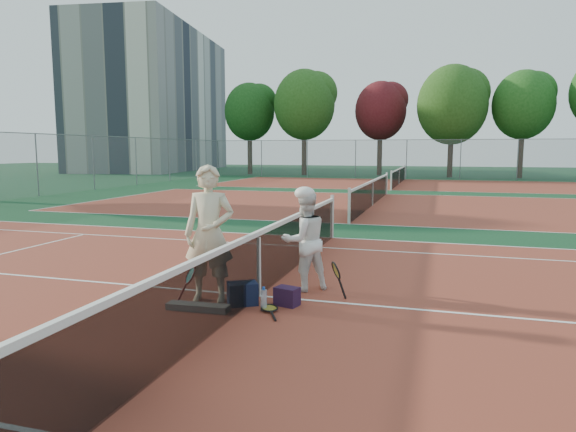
{
  "coord_description": "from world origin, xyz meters",
  "views": [
    {
      "loc": [
        2.61,
        -7.21,
        2.24
      ],
      "look_at": [
        0.0,
        1.56,
        1.05
      ],
      "focal_mm": 32.0,
      "sensor_mm": 36.0,
      "label": 1
    }
  ],
  "objects_px": {
    "racket_red": "(190,285)",
    "racket_spare": "(269,309)",
    "sports_bag_purple": "(287,296)",
    "player_a": "(209,234)",
    "net_main": "(259,264)",
    "water_bottle": "(264,300)",
    "apartment_block": "(155,102)",
    "racket_black_held": "(336,281)",
    "player_b": "(304,241)",
    "sports_bag_navy": "(243,294)"
  },
  "relations": [
    {
      "from": "player_b",
      "to": "net_main",
      "type": "bearing_deg",
      "value": 4.5
    },
    {
      "from": "player_b",
      "to": "apartment_block",
      "type": "bearing_deg",
      "value": -97.23
    },
    {
      "from": "player_a",
      "to": "racket_black_held",
      "type": "distance_m",
      "value": 2.01
    },
    {
      "from": "net_main",
      "to": "player_a",
      "type": "xyz_separation_m",
      "value": [
        -0.61,
        -0.43,
        0.5
      ]
    },
    {
      "from": "water_bottle",
      "to": "net_main",
      "type": "bearing_deg",
      "value": 115.03
    },
    {
      "from": "player_a",
      "to": "racket_black_held",
      "type": "height_order",
      "value": "player_a"
    },
    {
      "from": "racket_red",
      "to": "racket_black_held",
      "type": "xyz_separation_m",
      "value": [
        2.0,
        0.8,
        0.02
      ]
    },
    {
      "from": "player_a",
      "to": "water_bottle",
      "type": "bearing_deg",
      "value": -24.17
    },
    {
      "from": "sports_bag_navy",
      "to": "sports_bag_purple",
      "type": "relative_size",
      "value": 1.26
    },
    {
      "from": "racket_black_held",
      "to": "player_a",
      "type": "bearing_deg",
      "value": -13.62
    },
    {
      "from": "sports_bag_navy",
      "to": "water_bottle",
      "type": "xyz_separation_m",
      "value": [
        0.39,
        -0.17,
        -0.02
      ]
    },
    {
      "from": "racket_black_held",
      "to": "net_main",
      "type": "bearing_deg",
      "value": -24.28
    },
    {
      "from": "net_main",
      "to": "player_a",
      "type": "distance_m",
      "value": 0.9
    },
    {
      "from": "apartment_block",
      "to": "sports_bag_purple",
      "type": "height_order",
      "value": "apartment_block"
    },
    {
      "from": "racket_black_held",
      "to": "sports_bag_purple",
      "type": "xyz_separation_m",
      "value": [
        -0.62,
        -0.49,
        -0.15
      ]
    },
    {
      "from": "racket_black_held",
      "to": "water_bottle",
      "type": "bearing_deg",
      "value": 11.16
    },
    {
      "from": "net_main",
      "to": "racket_spare",
      "type": "bearing_deg",
      "value": -59.13
    },
    {
      "from": "racket_spare",
      "to": "apartment_block",
      "type": "bearing_deg",
      "value": 3.95
    },
    {
      "from": "racket_red",
      "to": "player_a",
      "type": "bearing_deg",
      "value": -2.58
    },
    {
      "from": "apartment_block",
      "to": "water_bottle",
      "type": "xyz_separation_m",
      "value": [
        28.3,
        -44.65,
        -7.35
      ]
    },
    {
      "from": "racket_spare",
      "to": "sports_bag_purple",
      "type": "relative_size",
      "value": 1.8
    },
    {
      "from": "apartment_block",
      "to": "sports_bag_navy",
      "type": "bearing_deg",
      "value": -57.88
    },
    {
      "from": "sports_bag_navy",
      "to": "player_a",
      "type": "bearing_deg",
      "value": 175.23
    },
    {
      "from": "racket_spare",
      "to": "water_bottle",
      "type": "height_order",
      "value": "water_bottle"
    },
    {
      "from": "apartment_block",
      "to": "racket_red",
      "type": "height_order",
      "value": "apartment_block"
    },
    {
      "from": "net_main",
      "to": "sports_bag_navy",
      "type": "xyz_separation_m",
      "value": [
        -0.08,
        -0.48,
        -0.34
      ]
    },
    {
      "from": "apartment_block",
      "to": "sports_bag_purple",
      "type": "relative_size",
      "value": 66.06
    },
    {
      "from": "apartment_block",
      "to": "player_a",
      "type": "height_order",
      "value": "apartment_block"
    },
    {
      "from": "apartment_block",
      "to": "racket_red",
      "type": "bearing_deg",
      "value": -58.67
    },
    {
      "from": "net_main",
      "to": "racket_spare",
      "type": "height_order",
      "value": "net_main"
    },
    {
      "from": "net_main",
      "to": "racket_black_held",
      "type": "bearing_deg",
      "value": 7.68
    },
    {
      "from": "net_main",
      "to": "racket_black_held",
      "type": "distance_m",
      "value": 1.2
    },
    {
      "from": "player_b",
      "to": "water_bottle",
      "type": "height_order",
      "value": "player_b"
    },
    {
      "from": "player_b",
      "to": "player_a",
      "type": "bearing_deg",
      "value": -0.25
    },
    {
      "from": "apartment_block",
      "to": "racket_spare",
      "type": "bearing_deg",
      "value": -57.55
    },
    {
      "from": "net_main",
      "to": "water_bottle",
      "type": "xyz_separation_m",
      "value": [
        0.3,
        -0.65,
        -0.36
      ]
    },
    {
      "from": "water_bottle",
      "to": "apartment_block",
      "type": "bearing_deg",
      "value": 122.37
    },
    {
      "from": "racket_red",
      "to": "racket_spare",
      "type": "distance_m",
      "value": 1.24
    },
    {
      "from": "player_a",
      "to": "net_main",
      "type": "bearing_deg",
      "value": 24.44
    },
    {
      "from": "racket_red",
      "to": "racket_spare",
      "type": "height_order",
      "value": "racket_red"
    },
    {
      "from": "apartment_block",
      "to": "player_a",
      "type": "xyz_separation_m",
      "value": [
        27.39,
        -44.43,
        -6.49
      ]
    },
    {
      "from": "player_a",
      "to": "sports_bag_navy",
      "type": "bearing_deg",
      "value": -15.55
    },
    {
      "from": "net_main",
      "to": "player_b",
      "type": "distance_m",
      "value": 0.85
    },
    {
      "from": "net_main",
      "to": "racket_spare",
      "type": "xyz_separation_m",
      "value": [
        0.38,
        -0.64,
        -0.48
      ]
    },
    {
      "from": "apartment_block",
      "to": "player_a",
      "type": "relative_size",
      "value": 10.88
    },
    {
      "from": "player_a",
      "to": "water_bottle",
      "type": "height_order",
      "value": "player_a"
    },
    {
      "from": "sports_bag_purple",
      "to": "racket_black_held",
      "type": "bearing_deg",
      "value": 38.31
    },
    {
      "from": "net_main",
      "to": "racket_red",
      "type": "relative_size",
      "value": 20.2
    },
    {
      "from": "player_b",
      "to": "racket_black_held",
      "type": "distance_m",
      "value": 0.89
    },
    {
      "from": "racket_black_held",
      "to": "apartment_block",
      "type": "bearing_deg",
      "value": -88.32
    }
  ]
}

